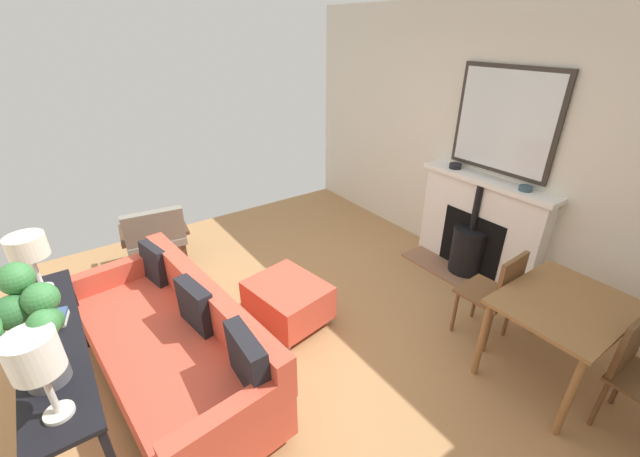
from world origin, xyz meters
TOP-DOWN VIEW (x-y plane):
  - ground_plane at (0.00, 0.00)m, footprint 5.13×5.35m
  - wall_left at (-2.57, 0.00)m, footprint 0.12×5.35m
  - fireplace at (-2.37, 0.30)m, footprint 0.54×1.46m
  - mirror_over_mantel at (-2.48, 0.30)m, footprint 0.04×1.05m
  - mantel_bowl_near at (-2.39, -0.10)m, footprint 0.13×0.13m
  - mantel_bowl_far at (-2.39, 0.70)m, footprint 0.12×0.12m
  - sofa at (0.80, -0.02)m, footprint 1.04×2.14m
  - ottoman at (-0.23, -0.12)m, footprint 0.68×0.77m
  - armchair_accent at (0.49, -1.71)m, footprint 0.74×0.67m
  - console_table at (1.49, -0.02)m, footprint 0.36×1.69m
  - table_lamp_near_end at (1.49, -0.66)m, footprint 0.25×0.25m
  - table_lamp_far_end at (1.49, 0.61)m, footprint 0.22×0.22m
  - potted_plant at (1.52, 0.32)m, footprint 0.39×0.53m
  - book_stack at (1.48, -0.20)m, footprint 0.24×0.22m
  - dining_table at (-1.55, 1.59)m, footprint 0.94×0.74m
  - dining_chair_near_fireplace at (-1.55, 1.08)m, footprint 0.42×0.42m
  - dining_chair_by_back_wall at (-1.55, 2.10)m, footprint 0.41×0.41m

SIDE VIEW (x-z plane):
  - ground_plane at x=0.00m, z-range -0.01..0.00m
  - ottoman at x=-0.23m, z-range 0.04..0.46m
  - sofa at x=0.80m, z-range -0.07..0.76m
  - armchair_accent at x=0.49m, z-range 0.06..0.86m
  - fireplace at x=-2.37m, z-range -0.06..1.03m
  - dining_chair_by_back_wall at x=-1.55m, z-range 0.08..0.94m
  - dining_chair_near_fireplace at x=-1.55m, z-range 0.08..0.95m
  - dining_table at x=-1.55m, z-range 0.26..0.98m
  - console_table at x=1.49m, z-range 0.29..1.06m
  - book_stack at x=1.48m, z-range 0.77..0.81m
  - table_lamp_near_end at x=1.49m, z-range 0.89..1.33m
  - mantel_bowl_far at x=-2.39m, z-range 1.10..1.14m
  - mantel_bowl_near at x=-2.39m, z-range 1.10..1.15m
  - table_lamp_far_end at x=1.49m, z-range 0.89..1.39m
  - potted_plant at x=1.52m, z-range 0.85..1.48m
  - wall_left at x=-2.57m, z-range 0.00..2.74m
  - mirror_over_mantel at x=-2.48m, z-range 1.15..2.17m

